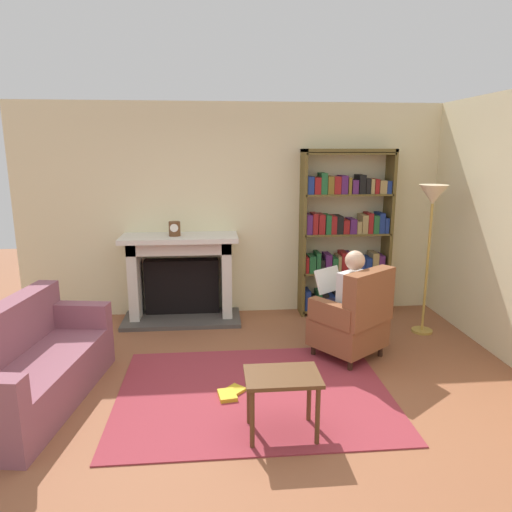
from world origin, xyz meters
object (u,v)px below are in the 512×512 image
Objects in this scene: side_table at (282,384)px; floor_lamp at (432,208)px; bookshelf at (345,236)px; fireplace at (181,274)px; sofa_floral at (29,368)px; mantel_clock at (175,229)px; armchair_reading at (354,319)px; seated_reader at (345,298)px.

floor_lamp reaches higher than side_table.
bookshelf is 1.17m from floor_lamp.
sofa_floral is (-1.15, -1.99, -0.26)m from fireplace.
mantel_clock is 3.01m from floor_lamp.
mantel_clock is at bearing -69.88° from armchair_reading.
armchair_reading is at bearing -69.47° from sofa_floral.
sofa_floral is at bearing -119.95° from fireplace.
bookshelf is 1.19× the size of sofa_floral.
side_table is (2.06, -0.64, 0.09)m from sofa_floral.
bookshelf is at bearing 0.93° from fireplace.
seated_reader is at bearing -32.60° from mantel_clock.
armchair_reading reaches higher than side_table.
floor_lamp is (2.93, -0.64, 0.29)m from mantel_clock.
bookshelf is at bearing 134.92° from floor_lamp.
armchair_reading is (-0.27, -1.39, -0.61)m from bookshelf.
fireplace is 0.84× the size of floor_lamp.
armchair_reading is 1.73× the size of side_table.
seated_reader reaches higher than sofa_floral.
sofa_floral is at bearing -148.07° from bookshelf.
floor_lamp is at bearing 169.17° from seated_reader.
armchair_reading is 3.05m from sofa_floral.
floor_lamp is at bearing -14.42° from fireplace.
seated_reader is at bearing 58.01° from side_table.
side_table is 2.92m from floor_lamp.
side_table is at bearing -98.65° from sofa_floral.
floor_lamp is at bearing 174.64° from armchair_reading.
sofa_floral is (-1.09, -1.89, -0.86)m from mantel_clock.
fireplace is at bearing 62.27° from mantel_clock.
armchair_reading is at bearing -36.53° from fireplace.
side_table is 0.32× the size of floor_lamp.
fireplace is 0.82× the size of sofa_floral.
floor_lamp is at bearing -64.14° from sofa_floral.
fireplace is 2.17m from seated_reader.
side_table is (-1.19, -2.66, -0.63)m from bookshelf.
mantel_clock is 2.81m from side_table.
fireplace is 3.10m from floor_lamp.
floor_lamp is (1.96, 1.89, 1.06)m from side_table.
fireplace reaches higher than side_table.
mantel_clock is at bearing -117.73° from fireplace.
bookshelf is 1.40m from seated_reader.
sofa_floral is at bearing -22.18° from seated_reader.
mantel_clock is at bearing -21.52° from sofa_floral.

